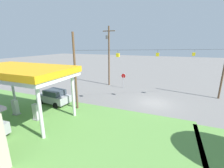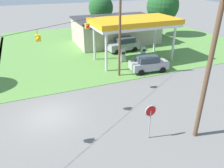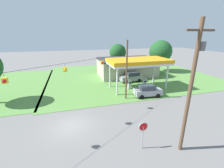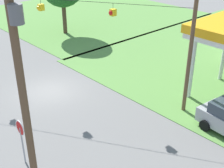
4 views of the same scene
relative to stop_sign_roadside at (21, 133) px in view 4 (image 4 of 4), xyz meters
The scene contains 5 objects.
ground_plane 7.77m from the stop_sign_roadside, 138.59° to the left, with size 160.00×160.00×0.00m, color slate.
grass_verge_opposite_corner 30.23m from the stop_sign_roadside, 135.90° to the left, with size 24.00×24.00×0.04m, color #5B8E42.
stop_sign_roadside is the anchor object (origin of this frame).
utility_pole_main 5.02m from the stop_sign_roadside, 17.57° to the right, with size 2.20×0.44×10.16m.
signal_span_gantry 8.03m from the stop_sign_roadside, 138.65° to the left, with size 16.32×10.24×8.45m.
Camera 4 is at (17.64, -9.99, 10.70)m, focal length 50.00 mm.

